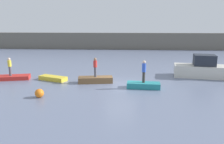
{
  "coord_description": "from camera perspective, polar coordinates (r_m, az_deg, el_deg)",
  "views": [
    {
      "loc": [
        0.56,
        -18.17,
        5.07
      ],
      "look_at": [
        -0.88,
        2.99,
        0.45
      ],
      "focal_mm": 35.91,
      "sensor_mm": 36.0,
      "label": 1
    }
  ],
  "objects": [
    {
      "name": "motorboat",
      "position": [
        23.22,
        23.2,
        0.61
      ],
      "size": [
        6.58,
        3.02,
        2.16
      ],
      "color": "beige",
      "rests_on": "ground_plane"
    },
    {
      "name": "ground_plane",
      "position": [
        18.87,
        2.05,
        -3.29
      ],
      "size": [
        120.0,
        120.0,
        0.0
      ],
      "primitive_type": "plane",
      "color": "slate"
    },
    {
      "name": "rowboat_teal",
      "position": [
        18.05,
        8.01,
        -3.37
      ],
      "size": [
        2.67,
        1.15,
        0.46
      ],
      "primitive_type": "cube",
      "rotation": [
        0.0,
        0.0,
        -0.06
      ],
      "color": "teal",
      "rests_on": "ground_plane"
    },
    {
      "name": "person_yellow_shirt",
      "position": [
        22.41,
        -24.61,
        1.48
      ],
      "size": [
        0.32,
        0.32,
        1.66
      ],
      "color": "#4C4C56",
      "rests_on": "rowboat_red"
    },
    {
      "name": "mooring_buoy",
      "position": [
        16.43,
        -18.01,
        -5.16
      ],
      "size": [
        0.62,
        0.62,
        0.62
      ],
      "primitive_type": "sphere",
      "color": "orange",
      "rests_on": "ground_plane"
    },
    {
      "name": "person_blue_shirt",
      "position": [
        17.77,
        8.12,
        0.43
      ],
      "size": [
        0.32,
        0.32,
        1.77
      ],
      "color": "#38332D",
      "rests_on": "rowboat_teal"
    },
    {
      "name": "person_red_shirt",
      "position": [
        19.29,
        -4.29,
        1.48
      ],
      "size": [
        0.32,
        0.32,
        1.67
      ],
      "color": "#4C4C56",
      "rests_on": "rowboat_brown"
    },
    {
      "name": "embankment_wall",
      "position": [
        44.7,
        3.19,
        7.85
      ],
      "size": [
        80.0,
        1.2,
        3.24
      ],
      "primitive_type": "cube",
      "color": "#666056",
      "rests_on": "ground_plane"
    },
    {
      "name": "rowboat_red",
      "position": [
        22.62,
        -24.36,
        -1.29
      ],
      "size": [
        3.51,
        1.99,
        0.37
      ],
      "primitive_type": "cube",
      "rotation": [
        0.0,
        0.0,
        0.25
      ],
      "color": "red",
      "rests_on": "ground_plane"
    },
    {
      "name": "rowboat_brown",
      "position": [
        19.55,
        -4.23,
        -1.97
      ],
      "size": [
        3.08,
        1.45,
        0.52
      ],
      "primitive_type": "cube",
      "rotation": [
        0.0,
        0.0,
        0.15
      ],
      "color": "brown",
      "rests_on": "ground_plane"
    },
    {
      "name": "rowboat_yellow",
      "position": [
        21.03,
        -14.81,
        -1.54
      ],
      "size": [
        2.78,
        1.83,
        0.38
      ],
      "primitive_type": "cube",
      "rotation": [
        0.0,
        0.0,
        -0.38
      ],
      "color": "gold",
      "rests_on": "ground_plane"
    }
  ]
}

